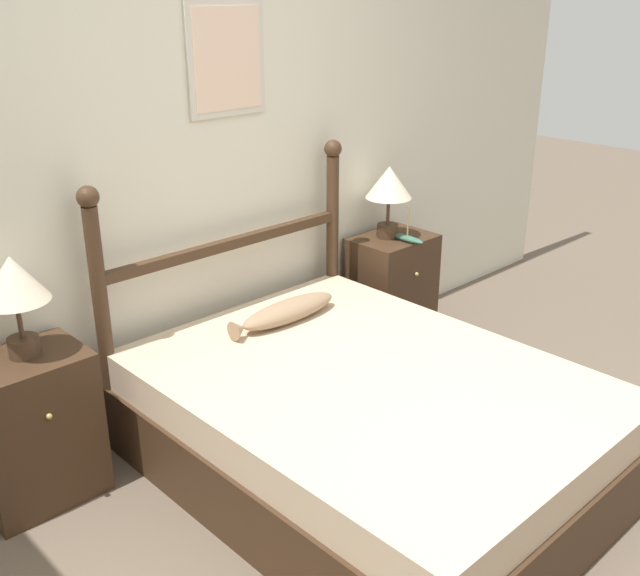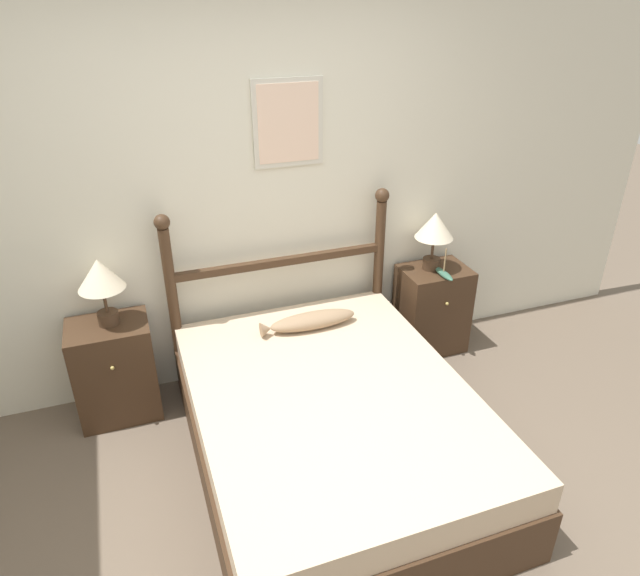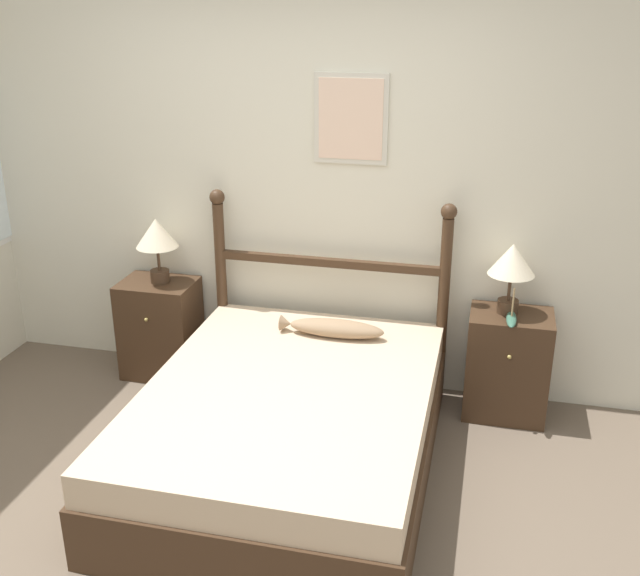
# 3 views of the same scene
# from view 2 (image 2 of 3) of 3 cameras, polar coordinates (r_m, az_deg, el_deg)

# --- Properties ---
(ground_plane) EXTENTS (16.00, 16.00, 0.00)m
(ground_plane) POSITION_cam_2_polar(r_m,az_deg,el_deg) (3.05, 1.54, -25.56)
(ground_plane) COLOR brown
(wall_back) EXTENTS (6.40, 0.08, 2.55)m
(wall_back) POSITION_cam_2_polar(r_m,az_deg,el_deg) (3.67, -8.13, 9.01)
(wall_back) COLOR beige
(wall_back) RESTS_ON ground_plane
(bed) EXTENTS (1.50, 1.98, 0.50)m
(bed) POSITION_cam_2_polar(r_m,az_deg,el_deg) (3.32, 1.19, -13.66)
(bed) COLOR #3D2819
(bed) RESTS_ON ground_plane
(headboard) EXTENTS (1.53, 0.10, 1.27)m
(headboard) POSITION_cam_2_polar(r_m,az_deg,el_deg) (3.81, -3.90, 0.76)
(headboard) COLOR #3D2819
(headboard) RESTS_ON ground_plane
(nightstand_left) EXTENTS (0.48, 0.38, 0.66)m
(nightstand_left) POSITION_cam_2_polar(r_m,az_deg,el_deg) (3.82, -19.80, -7.71)
(nightstand_left) COLOR #3D2819
(nightstand_left) RESTS_ON ground_plane
(nightstand_right) EXTENTS (0.48, 0.38, 0.66)m
(nightstand_right) POSITION_cam_2_polar(r_m,az_deg,el_deg) (4.32, 11.10, -2.05)
(nightstand_right) COLOR #3D2819
(nightstand_right) RESTS_ON ground_plane
(table_lamp_left) EXTENTS (0.27, 0.27, 0.42)m
(table_lamp_left) POSITION_cam_2_polar(r_m,az_deg,el_deg) (3.52, -21.12, 0.94)
(table_lamp_left) COLOR #422D1E
(table_lamp_left) RESTS_ON nightstand_left
(table_lamp_right) EXTENTS (0.27, 0.27, 0.42)m
(table_lamp_right) POSITION_cam_2_polar(r_m,az_deg,el_deg) (4.05, 11.39, 5.83)
(table_lamp_right) COLOR #422D1E
(table_lamp_right) RESTS_ON nightstand_right
(model_boat) EXTENTS (0.06, 0.23, 0.21)m
(model_boat) POSITION_cam_2_polar(r_m,az_deg,el_deg) (4.07, 12.25, 1.46)
(model_boat) COLOR #386651
(model_boat) RESTS_ON nightstand_right
(fish_pillow) EXTENTS (0.63, 0.15, 0.10)m
(fish_pillow) POSITION_cam_2_polar(r_m,az_deg,el_deg) (3.66, -0.98, -3.31)
(fish_pillow) COLOR #997A5B
(fish_pillow) RESTS_ON bed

